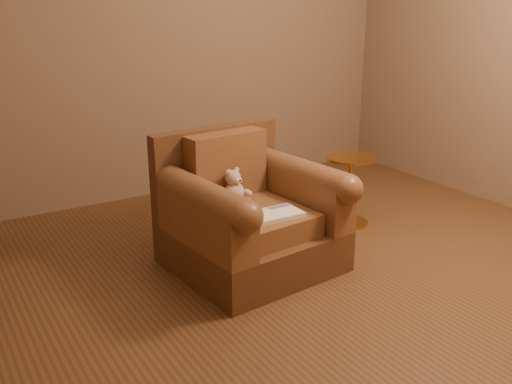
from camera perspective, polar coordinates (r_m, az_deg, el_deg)
floor at (r=3.38m, az=7.10°, el=-8.73°), size 4.00×4.00×0.00m
armchair at (r=3.43m, az=-0.79°, el=-2.48°), size 0.97×0.93×0.80m
teddy_bear at (r=3.42m, az=-2.07°, el=0.18°), size 0.16×0.18×0.22m
guidebook at (r=3.23m, az=1.81°, el=-2.26°), size 0.32×0.20×0.03m
side_table at (r=4.13m, az=9.34°, el=0.38°), size 0.36×0.36×0.51m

